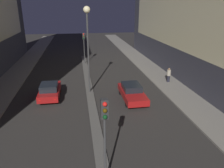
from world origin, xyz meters
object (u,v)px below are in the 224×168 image
car_left_lane (50,90)px  traffic_light_mid (84,41)px  pedestrian_on_right_sidewalk (169,75)px  car_right_lane (132,92)px  street_lamp (87,30)px  traffic_light_near (105,124)px

car_left_lane → traffic_light_mid: bearing=72.9°
pedestrian_on_right_sidewalk → car_left_lane: bearing=-170.1°
traffic_light_mid → pedestrian_on_right_sidewalk: (8.95, -10.08, -2.42)m
traffic_light_mid → car_right_lane: size_ratio=0.95×
street_lamp → pedestrian_on_right_sidewalk: (8.95, 1.57, -5.17)m
traffic_light_near → car_right_lane: size_ratio=0.95×
street_lamp → pedestrian_on_right_sidewalk: size_ratio=5.07×
traffic_light_near → car_left_lane: size_ratio=1.04×
traffic_light_near → traffic_light_mid: same height
traffic_light_near → street_lamp: 12.40m
traffic_light_mid → street_lamp: (0.00, -11.65, 2.75)m
street_lamp → car_right_lane: size_ratio=1.73×
traffic_light_mid → traffic_light_near: bearing=-90.0°
street_lamp → pedestrian_on_right_sidewalk: street_lamp is taller
traffic_light_mid → street_lamp: 11.97m
traffic_light_near → car_right_lane: traffic_light_near is taller
traffic_light_near → car_right_lane: (3.78, 9.83, -2.66)m
car_right_lane → pedestrian_on_right_sidewalk: pedestrian_on_right_sidewalk is taller
traffic_light_near → car_right_lane: bearing=68.9°
traffic_light_near → car_right_lane: 10.86m
traffic_light_near → car_left_lane: 12.35m
traffic_light_mid → car_left_lane: bearing=-107.1°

